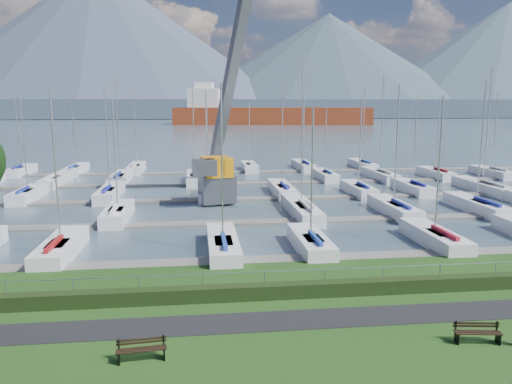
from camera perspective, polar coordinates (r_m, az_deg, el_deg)
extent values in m
cube|color=black|center=(22.36, 4.68, -14.36)|extent=(160.00, 2.00, 0.04)
cube|color=#455966|center=(283.13, -5.98, 8.05)|extent=(800.00, 540.00, 0.20)
cube|color=black|center=(24.58, 3.47, -11.16)|extent=(80.00, 0.70, 0.70)
cylinder|color=gray|center=(24.66, 3.33, -8.99)|extent=(80.00, 0.04, 0.04)
cube|color=#445264|center=(352.98, -6.18, 9.47)|extent=(900.00, 80.00, 12.00)
cone|color=#414B5F|center=(432.39, -17.53, 16.02)|extent=(340.00, 340.00, 115.00)
cone|color=#3C4D59|center=(448.97, 8.23, 14.20)|extent=(300.00, 300.00, 85.00)
cone|color=#465866|center=(527.82, 26.61, 13.45)|extent=(320.00, 320.00, 100.00)
cube|color=slate|center=(30.73, 1.33, -7.88)|extent=(90.00, 1.60, 0.25)
cube|color=gray|center=(40.29, -0.67, -3.52)|extent=(90.00, 1.60, 0.25)
cube|color=slate|center=(50.02, -1.89, -0.85)|extent=(90.00, 1.60, 0.25)
cube|color=slate|center=(59.84, -2.71, 0.95)|extent=(90.00, 1.60, 0.25)
cube|color=gray|center=(69.71, -3.30, 2.24)|extent=(90.00, 1.60, 0.25)
cube|color=black|center=(19.57, -15.39, -17.77)|extent=(0.10, 0.40, 0.45)
cube|color=black|center=(19.53, -15.42, -16.42)|extent=(0.05, 0.05, 0.40)
cube|color=black|center=(19.52, -10.46, -17.62)|extent=(0.10, 0.40, 0.45)
cube|color=black|center=(19.49, -10.52, -16.27)|extent=(0.05, 0.05, 0.40)
cube|color=black|center=(19.29, -12.96, -17.32)|extent=(1.80, 0.27, 0.04)
cube|color=black|center=(19.42, -12.95, -17.12)|extent=(1.80, 0.27, 0.04)
cube|color=black|center=(19.56, -12.95, -16.92)|extent=(1.80, 0.27, 0.04)
cube|color=black|center=(19.53, -12.97, -16.41)|extent=(1.80, 0.21, 0.08)
cube|color=black|center=(19.47, -12.98, -16.10)|extent=(1.80, 0.21, 0.08)
cube|color=black|center=(21.77, 21.96, -15.17)|extent=(0.12, 0.40, 0.45)
cube|color=black|center=(21.75, 21.87, -13.96)|extent=(0.06, 0.06, 0.40)
cube|color=black|center=(22.37, 25.93, -14.78)|extent=(0.12, 0.40, 0.45)
cube|color=black|center=(22.35, 25.83, -13.60)|extent=(0.06, 0.06, 0.40)
cube|color=black|center=(21.84, 24.17, -14.61)|extent=(1.80, 0.36, 0.04)
cube|color=black|center=(21.97, 24.02, -14.45)|extent=(1.80, 0.36, 0.04)
cube|color=black|center=(22.09, 23.87, -14.30)|extent=(1.80, 0.36, 0.04)
cube|color=black|center=(22.07, 23.85, -13.84)|extent=(1.79, 0.30, 0.08)
cube|color=black|center=(22.02, 23.87, -13.55)|extent=(1.79, 0.30, 0.08)
cube|color=#5A5C62|center=(48.26, -4.50, 0.44)|extent=(3.68, 3.68, 2.60)
cube|color=orange|center=(47.96, -4.54, 2.91)|extent=(3.12, 3.78, 1.80)
cube|color=#53565A|center=(52.27, -2.85, 13.40)|extent=(4.68, 10.91, 19.89)
cube|color=#56585D|center=(45.92, -5.94, 2.82)|extent=(2.33, 2.50, 1.40)
cube|color=maroon|center=(234.73, 1.87, 8.41)|extent=(91.88, 30.53, 10.00)
cube|color=silver|center=(236.46, -5.91, 10.19)|extent=(15.83, 15.83, 12.00)
cube|color=silver|center=(236.59, -5.95, 11.88)|extent=(9.05, 9.05, 4.00)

